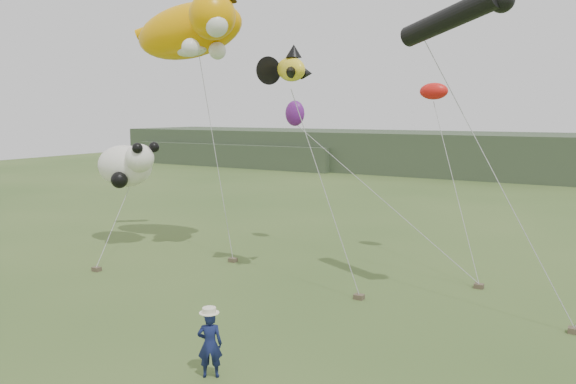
# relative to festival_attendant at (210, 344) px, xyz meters

# --- Properties ---
(ground) EXTENTS (120.00, 120.00, 0.00)m
(ground) POSITION_rel_festival_attendant_xyz_m (0.58, 1.89, -0.78)
(ground) COLOR #385123
(ground) RESTS_ON ground
(headland) EXTENTS (90.00, 13.00, 4.00)m
(headland) POSITION_rel_festival_attendant_xyz_m (-2.53, 46.57, 1.15)
(headland) COLOR #2D3D28
(headland) RESTS_ON ground
(festival_attendant) EXTENTS (0.68, 0.62, 1.55)m
(festival_attendant) POSITION_rel_festival_attendant_xyz_m (0.00, 0.00, 0.00)
(festival_attendant) COLOR #121A47
(festival_attendant) RESTS_ON ground
(sandbag_anchors) EXTENTS (16.46, 5.41, 0.16)m
(sandbag_anchors) POSITION_rel_festival_attendant_xyz_m (-0.54, 7.32, -0.70)
(sandbag_anchors) COLOR brown
(sandbag_anchors) RESTS_ON ground
(cat_kite) EXTENTS (6.50, 3.52, 2.99)m
(cat_kite) POSITION_rel_festival_attendant_xyz_m (-7.71, 9.05, 8.63)
(cat_kite) COLOR #E89A00
(cat_kite) RESTS_ON ground
(fish_kite) EXTENTS (2.71, 1.77, 1.29)m
(fish_kite) POSITION_rel_festival_attendant_xyz_m (-2.37, 7.11, 6.68)
(fish_kite) COLOR yellow
(fish_kite) RESTS_ON ground
(tube_kites) EXTENTS (11.50, 2.85, 3.56)m
(tube_kites) POSITION_rel_festival_attendant_xyz_m (6.09, 7.85, 7.25)
(tube_kites) COLOR black
(tube_kites) RESTS_ON ground
(panda_kite) EXTENTS (3.31, 2.14, 2.06)m
(panda_kite) POSITION_rel_festival_attendant_xyz_m (-11.21, 8.42, 2.88)
(panda_kite) COLOR white
(panda_kite) RESTS_ON ground
(misc_kites) EXTENTS (6.80, 1.42, 1.73)m
(misc_kites) POSITION_rel_festival_attendant_xyz_m (-1.82, 12.07, 5.57)
(misc_kites) COLOR red
(misc_kites) RESTS_ON ground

